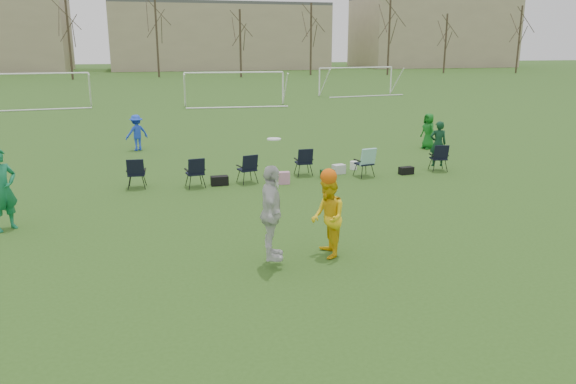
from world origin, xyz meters
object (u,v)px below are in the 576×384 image
object	(u,v)px
center_contest	(300,215)
fielder_green_far	(428,131)
goal_left	(35,80)
goal_right	(356,73)
fielder_blue	(137,133)
fielder_green_near	(2,190)
goal_mid	(234,79)

from	to	relation	value
center_contest	fielder_green_far	bearing A→B (deg)	51.28
goal_left	goal_right	size ratio (longest dim) A/B	1.01
goal_left	center_contest	bearing A→B (deg)	-78.08
fielder_green_far	goal_right	bearing A→B (deg)	154.12
fielder_blue	fielder_green_far	xyz separation A→B (m)	(12.23, -2.83, 0.01)
goal_left	fielder_blue	bearing A→B (deg)	-75.23
goal_left	goal_right	bearing A→B (deg)	3.75
center_contest	goal_left	xyz separation A→B (m)	(-10.11, 33.23, 0.89)
fielder_green_far	center_contest	bearing A→B (deg)	-49.77
fielder_green_near	goal_right	bearing A→B (deg)	14.23
goal_left	fielder_green_near	bearing A→B (deg)	-87.75
fielder_blue	goal_right	size ratio (longest dim) A/B	0.21
fielder_green_near	fielder_green_far	xyz separation A→B (m)	(15.38, 7.39, -0.25)
goal_mid	fielder_green_far	bearing A→B (deg)	-71.64
fielder_green_near	fielder_blue	world-z (taller)	fielder_green_near
fielder_green_near	goal_left	distance (m)	29.63
fielder_blue	goal_left	xyz separation A→B (m)	(-6.89, 19.17, 1.16)
goal_right	goal_left	bearing A→B (deg)	-179.25
fielder_green_near	fielder_blue	distance (m)	10.69
goal_left	goal_mid	size ratio (longest dim) A/B	1.00
fielder_blue	goal_mid	xyz separation A→B (m)	(7.11, 17.17, 1.16)
center_contest	goal_right	world-z (taller)	center_contest
fielder_green_near	fielder_green_far	world-z (taller)	fielder_green_near
goal_mid	goal_right	distance (m)	13.42
fielder_green_near	goal_right	world-z (taller)	goal_right
goal_mid	goal_left	bearing A→B (deg)	175.87
center_contest	goal_left	bearing A→B (deg)	106.92
fielder_blue	center_contest	bearing A→B (deg)	79.01
fielder_blue	goal_mid	bearing A→B (deg)	-136.39
goal_mid	goal_right	size ratio (longest dim) A/B	1.01
fielder_green_far	goal_mid	bearing A→B (deg)	-176.69
fielder_blue	center_contest	size ratio (longest dim) A/B	0.57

